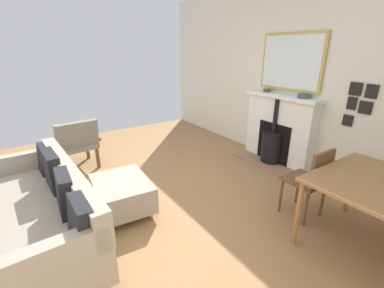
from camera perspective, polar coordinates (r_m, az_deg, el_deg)
ground_plane at (r=3.45m, az=-13.47°, el=-12.00°), size 5.40×6.07×0.01m
wall_left at (r=4.60m, az=19.03°, el=14.27°), size 0.12×6.07×2.82m
fireplace at (r=4.48m, az=18.31°, el=2.29°), size 0.56×1.28×1.13m
mirror_over_mantel at (r=4.38m, az=20.96°, el=16.51°), size 0.04×1.07×0.85m
mantel_bowl_near at (r=4.55m, az=16.23°, el=11.30°), size 0.12×0.12×0.05m
mantel_bowl_far at (r=4.15m, az=23.38°, el=9.71°), size 0.17×0.17×0.06m
sofa at (r=2.93m, az=-30.25°, el=-12.70°), size 0.94×2.04×0.82m
ottoman at (r=3.15m, az=-15.16°, el=-10.33°), size 0.65×0.80×0.39m
armchair_accent at (r=4.36m, az=-24.31°, el=0.44°), size 0.73×0.66×0.82m
dining_table at (r=2.84m, az=35.33°, el=-8.19°), size 1.08×0.88×0.72m
dining_chair_near_fireplace at (r=3.10m, az=24.94°, el=-6.85°), size 0.40×0.40×0.83m
photo_gallery_row at (r=3.91m, az=32.91°, el=7.85°), size 0.02×0.33×0.57m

